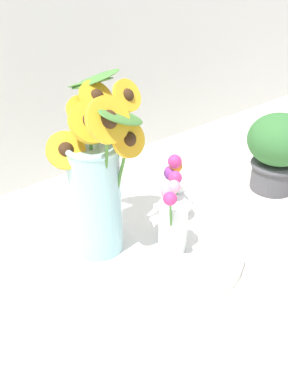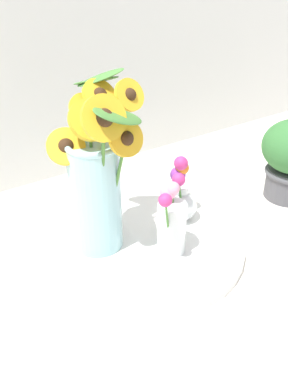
% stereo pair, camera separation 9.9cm
% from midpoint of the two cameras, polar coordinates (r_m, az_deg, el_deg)
% --- Properties ---
extents(ground_plane, '(6.00, 6.00, 0.00)m').
position_cam_midpoint_polar(ground_plane, '(1.03, 3.73, -9.50)').
color(ground_plane, silver).
extents(serving_tray, '(0.47, 0.47, 0.02)m').
position_cam_midpoint_polar(serving_tray, '(1.07, 2.66, -6.81)').
color(serving_tray, white).
rests_on(serving_tray, ground_plane).
extents(mason_jar_sunflowers, '(0.23, 0.25, 0.39)m').
position_cam_midpoint_polar(mason_jar_sunflowers, '(0.97, -3.16, 1.52)').
color(mason_jar_sunflowers, '#9ED1D6').
rests_on(mason_jar_sunflowers, serving_tray).
extents(vase_small_center, '(0.09, 0.09, 0.19)m').
position_cam_midpoint_polar(vase_small_center, '(1.00, 6.29, -3.93)').
color(vase_small_center, white).
rests_on(vase_small_center, serving_tray).
extents(vase_bulb_right, '(0.09, 0.09, 0.17)m').
position_cam_midpoint_polar(vase_bulb_right, '(1.12, 7.21, -0.61)').
color(vase_bulb_right, white).
rests_on(vase_bulb_right, serving_tray).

